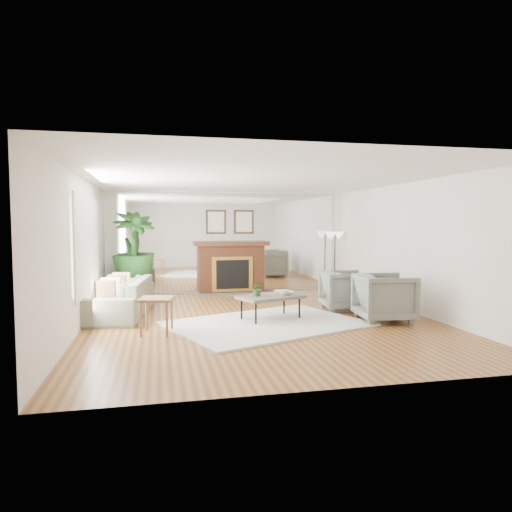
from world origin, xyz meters
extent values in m
plane|color=brown|center=(0.00, 0.00, 0.00)|extent=(7.00, 7.00, 0.00)
cube|color=white|center=(-2.99, 0.00, 1.25)|extent=(0.02, 7.00, 2.50)
cube|color=white|center=(2.99, 0.00, 1.25)|extent=(0.02, 7.00, 2.50)
cube|color=white|center=(0.00, 3.49, 1.25)|extent=(6.00, 0.02, 2.50)
cube|color=silver|center=(0.00, 3.47, 1.25)|extent=(5.40, 0.04, 2.40)
cube|color=#B2E09E|center=(-2.96, 0.40, 1.35)|extent=(0.04, 2.40, 1.50)
cube|color=brown|center=(0.00, 3.28, 0.60)|extent=(1.60, 0.40, 1.20)
cube|color=gold|center=(0.00, 3.07, 0.48)|extent=(1.00, 0.04, 0.85)
cube|color=black|center=(0.00, 3.05, 0.48)|extent=(0.80, 0.04, 0.70)
cube|color=#655B50|center=(0.00, 2.93, 0.01)|extent=(1.70, 0.55, 0.03)
cube|color=#4F2719|center=(0.00, 3.26, 1.22)|extent=(1.85, 0.46, 0.10)
cube|color=#312113|center=(-0.35, 3.43, 1.75)|extent=(0.50, 0.04, 0.60)
cube|color=#312113|center=(0.35, 3.43, 1.75)|extent=(0.50, 0.04, 0.60)
cube|color=silver|center=(0.02, -0.42, 0.02)|extent=(3.68, 3.17, 0.03)
cube|color=#655B50|center=(0.17, -0.08, 0.42)|extent=(1.26, 0.99, 0.06)
cylinder|color=black|center=(-0.18, -0.46, 0.19)|extent=(0.03, 0.03, 0.39)
cylinder|color=black|center=(0.68, -0.14, 0.19)|extent=(0.03, 0.03, 0.39)
cylinder|color=black|center=(-0.34, -0.03, 0.19)|extent=(0.03, 0.03, 0.39)
cylinder|color=black|center=(0.52, 0.30, 0.19)|extent=(0.03, 0.03, 0.39)
imported|color=slate|center=(-2.45, 0.94, 0.34)|extent=(1.20, 2.42, 0.68)
imported|color=slate|center=(1.83, 0.54, 0.39)|extent=(0.94, 0.92, 0.78)
imported|color=slate|center=(2.09, -0.58, 0.42)|extent=(1.01, 0.99, 0.84)
cube|color=brown|center=(-1.80, -0.68, 0.55)|extent=(0.59, 0.59, 0.04)
cylinder|color=brown|center=(-2.03, -0.84, 0.27)|extent=(0.04, 0.04, 0.54)
cylinder|color=brown|center=(-1.65, -0.92, 0.27)|extent=(0.04, 0.04, 0.54)
cylinder|color=brown|center=(-1.95, -0.45, 0.27)|extent=(0.04, 0.04, 0.54)
cylinder|color=brown|center=(-1.57, -0.53, 0.27)|extent=(0.04, 0.04, 0.54)
cylinder|color=black|center=(-2.32, 3.10, 0.21)|extent=(0.58, 0.58, 0.41)
imported|color=#285C21|center=(-2.32, 3.10, 1.14)|extent=(1.22, 1.22, 1.71)
cylinder|color=black|center=(2.65, 3.10, 0.02)|extent=(0.25, 0.25, 0.04)
cylinder|color=black|center=(2.65, 3.10, 0.72)|extent=(0.03, 0.03, 1.44)
cone|color=#F0E2CB|center=(2.54, 3.10, 1.40)|extent=(0.27, 0.27, 0.20)
cone|color=#F0E2CB|center=(2.76, 3.10, 1.40)|extent=(0.27, 0.27, 0.20)
imported|color=#285C21|center=(-0.08, -0.11, 0.58)|extent=(0.28, 0.25, 0.27)
imported|color=brown|center=(0.43, -0.08, 0.48)|extent=(0.33, 0.33, 0.07)
imported|color=brown|center=(0.37, 0.23, 0.46)|extent=(0.27, 0.35, 0.02)
camera|label=1|loc=(-1.76, -7.80, 1.69)|focal=32.00mm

